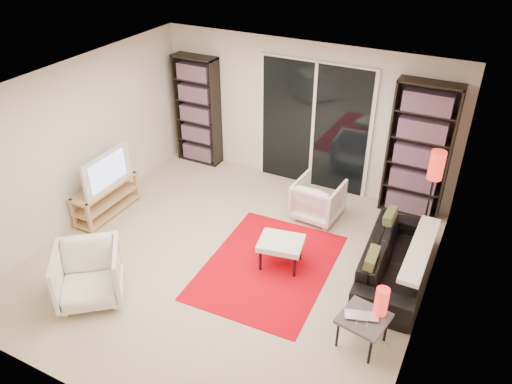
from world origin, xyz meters
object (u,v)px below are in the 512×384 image
bookshelf_left (198,111)px  ottoman (281,244)px  side_table (364,320)px  floor_lamp (435,175)px  bookshelf_right (419,151)px  sofa (395,261)px  armchair_back (318,199)px  tv_stand (106,198)px  armchair_front (89,274)px

bookshelf_left → ottoman: size_ratio=2.99×
side_table → floor_lamp: floor_lamp is taller
bookshelf_right → sofa: (0.17, -1.67, -0.78)m
bookshelf_left → bookshelf_right: (3.85, -0.00, 0.07)m
armchair_back → bookshelf_right: bearing=-143.3°
side_table → bookshelf_left: bearing=143.5°
bookshelf_left → tv_stand: 2.31m
bookshelf_right → ottoman: (-1.24, -2.10, -0.70)m
armchair_back → bookshelf_left: bearing=-13.2°
ottoman → floor_lamp: size_ratio=0.45×
tv_stand → floor_lamp: floor_lamp is taller
tv_stand → armchair_back: bearing=25.1°
floor_lamp → side_table: bearing=-95.9°
bookshelf_right → armchair_back: bookshelf_right is taller
armchair_front → floor_lamp: bearing=2.5°
sofa → armchair_back: size_ratio=2.74×
armchair_front → ottoman: armchair_front is taller
floor_lamp → bookshelf_left: bearing=169.8°
armchair_front → floor_lamp: (3.41, 2.97, 0.77)m
sofa → armchair_front: size_ratio=2.41×
bookshelf_left → bookshelf_right: 3.85m
tv_stand → sofa: size_ratio=0.61×
side_table → tv_stand: bearing=169.9°
tv_stand → sofa: 4.37m
bookshelf_left → armchair_front: bookshelf_left is taller
bookshelf_left → side_table: bearing=-36.5°
bookshelf_left → floor_lamp: size_ratio=1.33×
armchair_front → side_table: (3.19, 0.78, 0.00)m
bookshelf_right → sofa: bookshelf_right is taller
bookshelf_right → armchair_front: size_ratio=2.69×
sofa → side_table: size_ratio=3.30×
sofa → floor_lamp: size_ratio=1.28×
bookshelf_left → tv_stand: (-0.32, -2.18, -0.71)m
bookshelf_left → sofa: size_ratio=1.04×
ottoman → sofa: bearing=17.1°
ottoman → tv_stand: bearing=-178.5°
armchair_back → ottoman: size_ratio=1.05×
armchair_front → side_table: 3.28m
armchair_back → armchair_front: (-1.84, -2.93, 0.04)m
armchair_front → side_table: armchair_front is taller
tv_stand → sofa: sofa is taller
bookshelf_right → floor_lamp: (0.34, -0.75, 0.08)m
ottoman → side_table: (1.36, -0.83, 0.01)m
bookshelf_left → floor_lamp: 4.26m
bookshelf_left → armchair_back: size_ratio=2.84×
armchair_back → armchair_front: bearing=61.4°
armchair_back → floor_lamp: size_ratio=0.47×
armchair_back → floor_lamp: (1.57, 0.04, 0.81)m
floor_lamp → bookshelf_right: bearing=114.5°
side_table → floor_lamp: 2.32m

